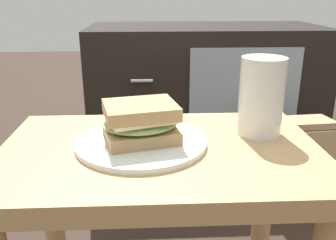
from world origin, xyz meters
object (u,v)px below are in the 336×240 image
at_px(sandwich_front, 141,122).
at_px(paper_bag, 296,166).
at_px(plate, 141,142).
at_px(tv_cabinet, 204,94).
at_px(beer_glass, 261,97).

height_order(sandwich_front, paper_bag, sandwich_front).
bearing_deg(plate, tv_cabinet, 74.96).
height_order(tv_cabinet, beer_glass, beer_glass).
bearing_deg(plate, sandwich_front, 90.00).
height_order(tv_cabinet, paper_bag, tv_cabinet).
height_order(plate, paper_bag, plate).
bearing_deg(beer_glass, plate, -168.72).
bearing_deg(sandwich_front, beer_glass, 11.28).
xyz_separation_m(tv_cabinet, beer_glass, (-0.03, -0.89, 0.24)).
bearing_deg(sandwich_front, tv_cabinet, 74.96).
bearing_deg(tv_cabinet, paper_bag, -60.73).
distance_m(plate, sandwich_front, 0.04).
relative_size(plate, paper_bag, 0.70).
xyz_separation_m(tv_cabinet, paper_bag, (0.25, -0.45, -0.13)).
height_order(sandwich_front, beer_glass, beer_glass).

